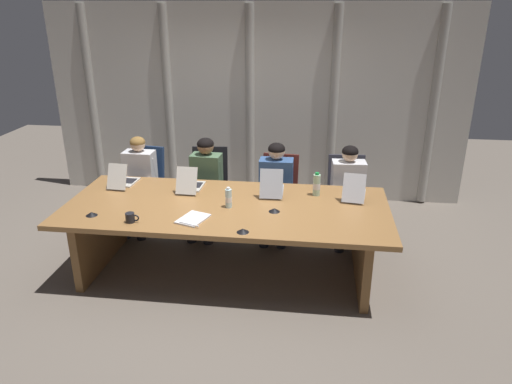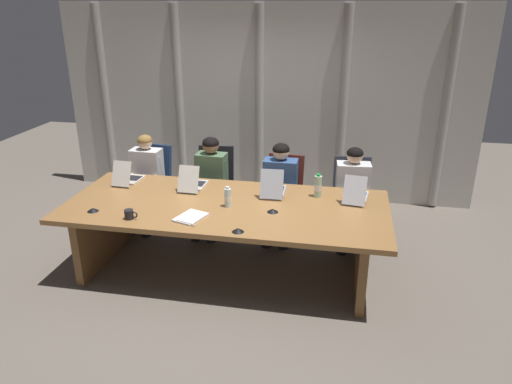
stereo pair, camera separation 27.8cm
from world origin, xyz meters
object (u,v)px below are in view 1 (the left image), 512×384
object	(u,v)px
coffee_mug_near	(131,218)
person_center	(275,185)
office_chair_left_mid	(210,199)
person_left_end	(138,179)
water_bottle_secondary	(229,198)
laptop_right_mid	(354,192)
person_right_mid	(349,189)
office_chair_left_end	(144,196)
laptop_left_mid	(191,184)
conference_mic_left_side	(243,230)
spiral_notepad	(193,219)
laptop_center	(272,188)
laptop_left_end	(124,180)
person_left_mid	(205,181)
water_bottle_primary	(317,185)
conference_mic_middle	(92,214)
conference_mic_right_side	(274,210)
office_chair_right_mid	(346,207)
office_chair_center	(278,204)

from	to	relation	value
coffee_mug_near	person_center	bearing A→B (deg)	48.84
office_chair_left_mid	person_left_end	xyz separation A→B (m)	(-0.84, -0.17, 0.28)
water_bottle_secondary	person_left_end	bearing A→B (deg)	144.08
laptop_right_mid	person_right_mid	distance (m)	0.53
laptop_right_mid	person_right_mid	world-z (taller)	person_right_mid
office_chair_left_end	laptop_left_mid	bearing A→B (deg)	58.71
laptop_right_mid	office_chair_left_end	size ratio (longest dim) A/B	0.48
conference_mic_left_side	spiral_notepad	size ratio (longest dim) A/B	0.31
laptop_center	conference_mic_left_side	bearing A→B (deg)	168.05
person_left_end	conference_mic_left_side	xyz separation A→B (m)	(1.51, -1.46, 0.12)
laptop_left_end	conference_mic_left_side	bearing A→B (deg)	-120.33
person_left_mid	conference_mic_left_side	size ratio (longest dim) A/B	10.61
laptop_left_mid	water_bottle_secondary	distance (m)	0.65
person_center	water_bottle_primary	size ratio (longest dim) A/B	4.57
laptop_left_mid	conference_mic_middle	xyz separation A→B (m)	(-0.76, -0.78, -0.04)
spiral_notepad	person_center	bearing A→B (deg)	81.22
person_right_mid	conference_mic_middle	distance (m)	2.80
office_chair_left_end	person_right_mid	world-z (taller)	person_right_mid
office_chair_left_end	person_right_mid	xyz separation A→B (m)	(2.51, -0.16, 0.28)
laptop_center	laptop_right_mid	xyz separation A→B (m)	(0.85, 0.00, -0.00)
water_bottle_primary	conference_mic_left_side	size ratio (longest dim) A/B	2.26
spiral_notepad	water_bottle_primary	bearing A→B (deg)	52.62
laptop_left_end	conference_mic_right_side	world-z (taller)	laptop_left_end
person_left_mid	person_right_mid	size ratio (longest dim) A/B	1.03
water_bottle_secondary	office_chair_left_mid	bearing A→B (deg)	112.18
conference_mic_right_side	laptop_left_end	bearing A→B (deg)	163.44
office_chair_left_end	conference_mic_middle	world-z (taller)	office_chair_left_end
person_left_mid	water_bottle_secondary	size ratio (longest dim) A/B	5.54
person_left_end	conference_mic_left_side	world-z (taller)	person_left_end
laptop_left_mid	conference_mic_right_side	bearing A→B (deg)	-115.53
laptop_center	person_center	size ratio (longest dim) A/B	0.38
coffee_mug_near	office_chair_right_mid	bearing A→B (deg)	37.03
office_chair_right_mid	water_bottle_secondary	world-z (taller)	water_bottle_secondary
water_bottle_primary	conference_mic_right_side	size ratio (longest dim) A/B	2.26
coffee_mug_near	spiral_notepad	bearing A→B (deg)	12.42
person_left_end	conference_mic_right_side	bearing A→B (deg)	61.89
office_chair_right_mid	person_left_end	distance (m)	2.52
office_chair_center	coffee_mug_near	world-z (taller)	office_chair_center
office_chair_right_mid	conference_mic_right_side	bearing A→B (deg)	-38.19
laptop_left_end	conference_mic_right_side	size ratio (longest dim) A/B	3.84
person_center	conference_mic_right_side	size ratio (longest dim) A/B	10.35
water_bottle_primary	conference_mic_right_side	distance (m)	0.63
laptop_center	office_chair_right_mid	bearing A→B (deg)	-52.96
conference_mic_right_side	office_chair_left_end	bearing A→B (deg)	146.80
person_right_mid	conference_mic_right_side	size ratio (longest dim) A/B	10.31
conference_mic_middle	office_chair_center	bearing A→B (deg)	41.16
person_center	office_chair_center	bearing A→B (deg)	172.35
person_left_mid	coffee_mug_near	size ratio (longest dim) A/B	9.11
water_bottle_secondary	coffee_mug_near	distance (m)	0.95
person_center	person_right_mid	world-z (taller)	person_center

